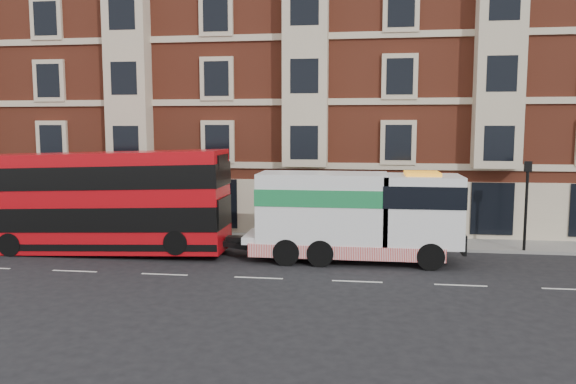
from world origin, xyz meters
name	(u,v)px	position (x,y,z in m)	size (l,w,h in m)	color
ground	(259,278)	(0.00, 0.00, 0.00)	(120.00, 120.00, 0.00)	black
sidewalk	(285,240)	(0.00, 7.50, 0.07)	(90.00, 3.00, 0.15)	slate
victorian_terrace	(308,66)	(0.50, 15.00, 10.07)	(45.00, 12.00, 20.40)	brown
lamp_post_west	(168,193)	(-6.00, 6.20, 2.68)	(0.35, 0.15, 4.35)	black
lamp_post_east	(526,199)	(12.00, 6.20, 2.68)	(0.35, 0.15, 4.35)	black
double_decker_bus	(102,200)	(-8.36, 3.49, 2.60)	(12.13, 2.78, 4.91)	#B90A11
tow_truck	(352,215)	(3.70, 3.49, 2.15)	(9.71, 2.87, 4.05)	white
pedestrian	(37,220)	(-13.50, 6.15, 1.07)	(0.67, 0.44, 1.84)	#181D31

